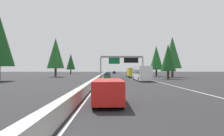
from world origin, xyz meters
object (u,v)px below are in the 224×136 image
Objects in this scene: sedan_mid_center at (107,76)px; conifer_left_far at (71,62)px; conifer_right_mid at (172,53)px; bus_mid_right at (141,73)px; box_truck_far_center at (131,72)px; conifer_right_far at (156,58)px; sedan_near_right at (114,72)px; conifer_right_near at (168,58)px; minivan_mid_left at (108,91)px; conifer_left_mid at (56,53)px; sedan_distant_a at (108,74)px; sign_gantry_overhead at (122,60)px.

conifer_left_far reaches higher than sedan_mid_center.
conifer_right_mid is 1.16× the size of conifer_left_far.
conifer_left_far is (65.54, 27.42, 4.89)m from bus_mid_right.
conifer_right_far is at bearing -48.20° from box_truck_far_center.
conifer_right_far is at bearing -135.57° from conifer_left_far.
conifer_right_near is at bearing -170.09° from sedan_near_right.
conifer_left_far is (95.86, 20.31, 5.66)m from minivan_mid_left.
conifer_left_mid is 1.17× the size of conifer_left_far.
conifer_left_far is (37.89, 19.96, 5.93)m from sedan_distant_a.
conifer_left_far is (43.09, 3.06, -1.10)m from conifer_left_mid.
sedan_distant_a is 23.11m from conifer_right_mid.
bus_mid_right is 1.35× the size of box_truck_far_center.
conifer_right_mid is (11.27, -4.60, 2.29)m from conifer_right_near.
box_truck_far_center is (49.25, -7.07, 0.66)m from minivan_mid_left.
box_truck_far_center reaches higher than sedan_distant_a.
box_truck_far_center is at bearing 87.55° from conifer_right_mid.
bus_mid_right is at bearing -157.29° from conifer_left_far.
sedan_mid_center is 0.50× the size of conifer_right_near.
bus_mid_right is 2.61× the size of sedan_distant_a.
conifer_left_mid is (-52.52, 20.45, 7.03)m from sedan_near_right.
conifer_right_mid reaches higher than sign_gantry_overhead.
sign_gantry_overhead is 46.00m from minivan_mid_left.
sedan_near_right is at bearing -1.74° from minivan_mid_left.
box_truck_far_center is 1.93× the size of sedan_mid_center.
minivan_mid_left is 0.46× the size of conifer_left_far.
sedan_distant_a is at bearing 19.48° from sign_gantry_overhead.
conifer_right_far is (57.98, -16.83, 5.58)m from minivan_mid_left.
conifer_right_far is (9.26, 2.81, -1.11)m from conifer_right_mid.
conifer_left_mid is at bearing 18.10° from minivan_mid_left.
sedan_distant_a is 26.08m from conifer_right_near.
bus_mid_right reaches higher than minivan_mid_left.
conifer_right_far is at bearing -90.00° from sedan_distant_a.
sedan_near_right is 1.00× the size of sedan_distant_a.
conifer_left_mid reaches higher than sedan_distant_a.
sign_gantry_overhead is 15.98m from bus_mid_right.
conifer_left_far is at bearing 11.96° from minivan_mid_left.
conifer_right_far reaches higher than sedan_distant_a.
conifer_right_far is 34.50m from conifer_left_mid.
conifer_right_near is at bearing -21.89° from minivan_mid_left.
conifer_right_far is at bearing -19.37° from bus_mid_right.
sedan_near_right is 67.31m from sedan_mid_center.
sedan_mid_center and sedan_distant_a have the same top height.
conifer_right_far is at bearing -40.80° from sedan_mid_center.
conifer_right_far is (12.34, -12.81, 1.47)m from sign_gantry_overhead.
bus_mid_right is 23.03m from conifer_right_mid.
box_truck_far_center is 0.67× the size of conifer_left_mid.
sign_gantry_overhead is 59.82m from sedan_near_right.
conifer_left_mid is at bearing 83.72° from conifer_right_mid.
conifer_right_near is (-8.19, -11.03, 0.29)m from sign_gantry_overhead.
sedan_distant_a is (8.73, 7.42, -0.93)m from box_truck_far_center.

